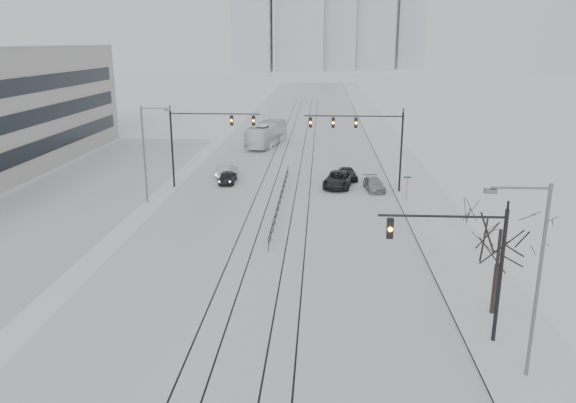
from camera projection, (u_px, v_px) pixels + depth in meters
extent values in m
cube|color=silver|center=(295.00, 146.00, 80.64)|extent=(22.00, 260.00, 0.02)
cube|color=silver|center=(390.00, 147.00, 79.86)|extent=(5.00, 260.00, 0.16)
cube|color=gray|center=(373.00, 147.00, 80.00)|extent=(0.10, 260.00, 0.12)
cube|color=silver|center=(91.00, 188.00, 57.78)|extent=(14.00, 60.00, 0.03)
cube|color=black|center=(263.00, 179.00, 61.59)|extent=(0.10, 180.00, 0.01)
cube|color=black|center=(276.00, 179.00, 61.51)|extent=(0.10, 180.00, 0.01)
cube|color=black|center=(298.00, 179.00, 61.38)|extent=(0.10, 180.00, 0.01)
cube|color=black|center=(311.00, 179.00, 61.30)|extent=(0.10, 180.00, 0.01)
cube|color=black|center=(6.00, 119.00, 56.31)|extent=(0.08, 58.00, 12.00)
cube|color=#989EA7|center=(252.00, 13.00, 266.74)|extent=(18.00, 18.00, 55.00)
cube|color=#989EA7|center=(339.00, 22.00, 280.68)|extent=(16.00, 16.00, 48.00)
cube|color=#989EA7|center=(375.00, 6.00, 285.14)|extent=(20.00, 20.00, 64.00)
cube|color=#989EA7|center=(411.00, 31.00, 294.98)|extent=(14.00, 14.00, 40.00)
cylinder|color=black|center=(500.00, 278.00, 27.15)|extent=(0.20, 0.20, 7.00)
cylinder|color=black|center=(442.00, 216.00, 26.47)|extent=(6.00, 0.12, 0.12)
cube|color=black|center=(390.00, 228.00, 26.79)|extent=(0.32, 0.24, 1.00)
sphere|color=orange|center=(390.00, 229.00, 26.65)|extent=(0.22, 0.22, 0.22)
cylinder|color=black|center=(401.00, 153.00, 54.90)|extent=(0.20, 0.20, 8.00)
cylinder|color=black|center=(354.00, 116.00, 54.18)|extent=(9.50, 0.12, 0.12)
cube|color=black|center=(311.00, 122.00, 54.59)|extent=(0.32, 0.24, 1.00)
sphere|color=orange|center=(310.00, 123.00, 54.46)|extent=(0.22, 0.22, 0.22)
cube|color=black|center=(333.00, 123.00, 54.47)|extent=(0.32, 0.24, 1.00)
sphere|color=orange|center=(333.00, 123.00, 54.33)|extent=(0.22, 0.22, 0.22)
cube|color=black|center=(356.00, 123.00, 54.34)|extent=(0.32, 0.24, 1.00)
sphere|color=orange|center=(356.00, 123.00, 54.21)|extent=(0.22, 0.22, 0.22)
cylinder|color=black|center=(172.00, 149.00, 57.16)|extent=(0.20, 0.20, 8.00)
cylinder|color=black|center=(215.00, 114.00, 55.92)|extent=(9.00, 0.12, 0.12)
cube|color=black|center=(254.00, 121.00, 55.88)|extent=(0.32, 0.24, 1.00)
sphere|color=orange|center=(253.00, 121.00, 55.74)|extent=(0.22, 0.22, 0.22)
cube|color=black|center=(232.00, 120.00, 56.00)|extent=(0.32, 0.24, 1.00)
sphere|color=orange|center=(231.00, 121.00, 55.87)|extent=(0.22, 0.22, 0.22)
cylinder|color=#595B60|center=(538.00, 286.00, 23.97)|extent=(0.16, 0.16, 9.00)
cylinder|color=#595B60|center=(521.00, 188.00, 22.85)|extent=(2.40, 0.10, 0.10)
cube|color=#595B60|center=(490.00, 191.00, 22.96)|extent=(0.50, 0.25, 0.18)
cylinder|color=#595B60|center=(144.00, 155.00, 51.32)|extent=(0.16, 0.16, 9.00)
cylinder|color=#595B60|center=(154.00, 108.00, 50.07)|extent=(2.40, 0.10, 0.10)
cube|color=#595B60|center=(167.00, 110.00, 50.05)|extent=(0.50, 0.25, 0.18)
cylinder|color=black|center=(494.00, 290.00, 30.54)|extent=(0.26, 0.26, 3.00)
cylinder|color=black|center=(498.00, 252.00, 29.92)|extent=(0.18, 0.18, 2.50)
cube|color=black|center=(280.00, 195.00, 51.59)|extent=(0.06, 24.00, 0.06)
cube|color=black|center=(280.00, 199.00, 51.70)|extent=(0.06, 24.00, 0.06)
cylinder|color=#595B60|center=(407.00, 189.00, 52.77)|extent=(0.06, 0.06, 2.40)
cube|color=#0C4C19|center=(408.00, 177.00, 52.47)|extent=(0.70, 0.04, 0.18)
imported|color=black|center=(228.00, 177.00, 59.54)|extent=(1.71, 4.11, 1.39)
imported|color=#A5A9AD|center=(227.00, 171.00, 62.31)|extent=(2.01, 4.36, 1.38)
imported|color=black|center=(339.00, 180.00, 58.00)|extent=(3.68, 6.11, 1.59)
imported|color=gray|center=(374.00, 184.00, 56.73)|extent=(2.24, 4.41, 1.23)
imported|color=black|center=(348.00, 174.00, 61.09)|extent=(2.26, 4.17, 1.35)
imported|color=white|center=(267.00, 134.00, 80.74)|extent=(5.18, 12.26, 3.33)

